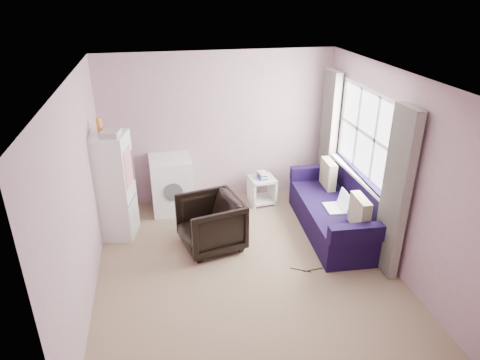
{
  "coord_description": "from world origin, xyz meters",
  "views": [
    {
      "loc": [
        -0.97,
        -4.55,
        3.43
      ],
      "look_at": [
        0.05,
        0.6,
        1.0
      ],
      "focal_mm": 32.0,
      "sensor_mm": 36.0,
      "label": 1
    }
  ],
  "objects_px": {
    "armchair": "(211,221)",
    "side_table": "(262,188)",
    "washing_machine": "(171,183)",
    "sofa": "(341,211)",
    "fridge": "(112,186)"
  },
  "relations": [
    {
      "from": "washing_machine",
      "to": "sofa",
      "type": "bearing_deg",
      "value": -28.33
    },
    {
      "from": "armchair",
      "to": "side_table",
      "type": "distance_m",
      "value": 1.56
    },
    {
      "from": "fridge",
      "to": "side_table",
      "type": "relative_size",
      "value": 3.17
    },
    {
      "from": "side_table",
      "to": "sofa",
      "type": "bearing_deg",
      "value": -50.08
    },
    {
      "from": "armchair",
      "to": "fridge",
      "type": "xyz_separation_m",
      "value": [
        -1.32,
        0.6,
        0.39
      ]
    },
    {
      "from": "fridge",
      "to": "sofa",
      "type": "xyz_separation_m",
      "value": [
        3.29,
        -0.56,
        -0.46
      ]
    },
    {
      "from": "washing_machine",
      "to": "armchair",
      "type": "bearing_deg",
      "value": -71.22
    },
    {
      "from": "fridge",
      "to": "armchair",
      "type": "bearing_deg",
      "value": -13.34
    },
    {
      "from": "side_table",
      "to": "armchair",
      "type": "bearing_deg",
      "value": -131.55
    },
    {
      "from": "side_table",
      "to": "sofa",
      "type": "distance_m",
      "value": 1.46
    },
    {
      "from": "armchair",
      "to": "side_table",
      "type": "xyz_separation_m",
      "value": [
        1.03,
        1.16,
        -0.15
      ]
    },
    {
      "from": "washing_machine",
      "to": "sofa",
      "type": "height_order",
      "value": "sofa"
    },
    {
      "from": "fridge",
      "to": "side_table",
      "type": "xyz_separation_m",
      "value": [
        2.35,
        0.56,
        -0.53
      ]
    },
    {
      "from": "armchair",
      "to": "sofa",
      "type": "xyz_separation_m",
      "value": [
        1.96,
        0.04,
        -0.07
      ]
    },
    {
      "from": "washing_machine",
      "to": "side_table",
      "type": "height_order",
      "value": "washing_machine"
    }
  ]
}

